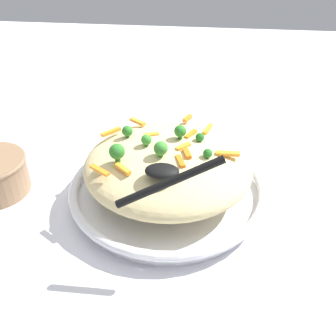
% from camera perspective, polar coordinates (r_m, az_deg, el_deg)
% --- Properties ---
extents(ground_plane, '(2.40, 2.40, 0.00)m').
position_cam_1_polar(ground_plane, '(0.78, 0.00, -4.39)').
color(ground_plane, silver).
extents(serving_bowl, '(0.38, 0.38, 0.04)m').
position_cam_1_polar(serving_bowl, '(0.76, 0.00, -3.13)').
color(serving_bowl, silver).
rests_on(serving_bowl, ground_plane).
extents(pasta_mound, '(0.31, 0.30, 0.09)m').
position_cam_1_polar(pasta_mound, '(0.73, 0.00, 0.38)').
color(pasta_mound, '#DBC689').
rests_on(pasta_mound, serving_bowl).
extents(carrot_piece_0, '(0.03, 0.03, 0.01)m').
position_cam_1_polar(carrot_piece_0, '(0.66, -6.62, -0.10)').
color(carrot_piece_0, orange).
rests_on(carrot_piece_0, pasta_mound).
extents(carrot_piece_1, '(0.03, 0.04, 0.01)m').
position_cam_1_polar(carrot_piece_1, '(0.77, -8.29, 5.23)').
color(carrot_piece_1, orange).
rests_on(carrot_piece_1, pasta_mound).
extents(carrot_piece_2, '(0.02, 0.03, 0.01)m').
position_cam_1_polar(carrot_piece_2, '(0.75, 3.31, 4.88)').
color(carrot_piece_2, orange).
rests_on(carrot_piece_2, pasta_mound).
extents(carrot_piece_3, '(0.04, 0.03, 0.01)m').
position_cam_1_polar(carrot_piece_3, '(0.80, -4.45, 6.73)').
color(carrot_piece_3, orange).
rests_on(carrot_piece_3, pasta_mound).
extents(carrot_piece_4, '(0.02, 0.03, 0.01)m').
position_cam_1_polar(carrot_piece_4, '(0.81, 2.85, 7.21)').
color(carrot_piece_4, orange).
rests_on(carrot_piece_4, pasta_mound).
extents(carrot_piece_5, '(0.03, 0.02, 0.01)m').
position_cam_1_polar(carrot_piece_5, '(0.74, -2.43, 4.80)').
color(carrot_piece_5, orange).
rests_on(carrot_piece_5, pasta_mound).
extents(carrot_piece_6, '(0.02, 0.03, 0.01)m').
position_cam_1_polar(carrot_piece_6, '(0.68, 2.76, 2.15)').
color(carrot_piece_6, orange).
rests_on(carrot_piece_6, pasta_mound).
extents(carrot_piece_7, '(0.02, 0.04, 0.01)m').
position_cam_1_polar(carrot_piece_7, '(0.77, 5.78, 5.65)').
color(carrot_piece_7, orange).
rests_on(carrot_piece_7, pasta_mound).
extents(carrot_piece_8, '(0.02, 0.03, 0.01)m').
position_cam_1_polar(carrot_piece_8, '(0.67, 1.79, 0.95)').
color(carrot_piece_8, orange).
rests_on(carrot_piece_8, pasta_mound).
extents(carrot_piece_9, '(0.03, 0.03, 0.01)m').
position_cam_1_polar(carrot_piece_9, '(0.71, 2.25, 3.21)').
color(carrot_piece_9, orange).
rests_on(carrot_piece_9, pasta_mound).
extents(carrot_piece_10, '(0.04, 0.01, 0.01)m').
position_cam_1_polar(carrot_piece_10, '(0.70, 8.64, 2.08)').
color(carrot_piece_10, orange).
rests_on(carrot_piece_10, pasta_mound).
extents(carrot_piece_11, '(0.04, 0.03, 0.01)m').
position_cam_1_polar(carrot_piece_11, '(0.66, -9.92, -0.30)').
color(carrot_piece_11, orange).
rests_on(carrot_piece_11, pasta_mound).
extents(broccoli_floret_0, '(0.02, 0.02, 0.03)m').
position_cam_1_polar(broccoli_floret_0, '(0.72, 1.78, 5.33)').
color(broccoli_floret_0, '#296820').
rests_on(broccoli_floret_0, pasta_mound).
extents(broccoli_floret_1, '(0.03, 0.03, 0.03)m').
position_cam_1_polar(broccoli_floret_1, '(0.67, -7.42, 2.34)').
color(broccoli_floret_1, '#296820').
rests_on(broccoli_floret_1, pasta_mound).
extents(broccoli_floret_2, '(0.02, 0.02, 0.02)m').
position_cam_1_polar(broccoli_floret_2, '(0.70, -3.19, 3.99)').
color(broccoli_floret_2, '#377928').
rests_on(broccoli_floret_2, pasta_mound).
extents(broccoli_floret_3, '(0.02, 0.02, 0.03)m').
position_cam_1_polar(broccoli_floret_3, '(0.67, -1.06, 2.85)').
color(broccoli_floret_3, '#377928').
rests_on(broccoli_floret_3, pasta_mound).
extents(broccoli_floret_4, '(0.02, 0.02, 0.02)m').
position_cam_1_polar(broccoli_floret_4, '(0.73, 4.64, 4.45)').
color(broccoli_floret_4, '#205B1C').
rests_on(broccoli_floret_4, pasta_mound).
extents(broccoli_floret_5, '(0.02, 0.02, 0.02)m').
position_cam_1_polar(broccoli_floret_5, '(0.75, -5.92, 5.35)').
color(broccoli_floret_5, '#296820').
rests_on(broccoli_floret_5, pasta_mound).
extents(broccoli_floret_6, '(0.02, 0.02, 0.02)m').
position_cam_1_polar(broccoli_floret_6, '(0.68, 5.78, 2.11)').
color(broccoli_floret_6, '#205B1C').
rests_on(broccoli_floret_6, pasta_mound).
extents(serving_spoon, '(0.15, 0.11, 0.08)m').
position_cam_1_polar(serving_spoon, '(0.60, -0.23, -1.03)').
color(serving_spoon, black).
rests_on(serving_spoon, pasta_mound).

